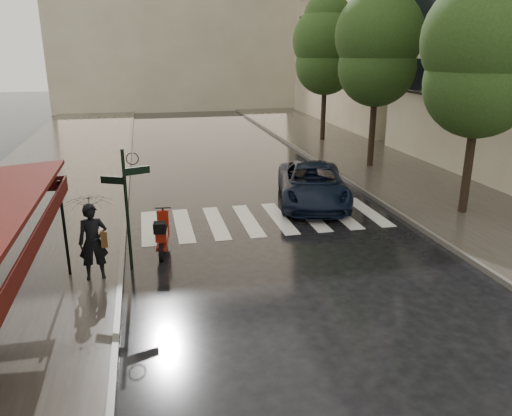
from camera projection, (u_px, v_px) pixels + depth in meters
name	position (u px, v px, depth m)	size (l,w,h in m)	color
ground	(191.00, 324.00, 10.15)	(120.00, 120.00, 0.00)	black
sidewalk_near	(51.00, 184.00, 20.33)	(6.00, 60.00, 0.12)	#38332D
sidewalk_far	(384.00, 166.00, 23.41)	(5.50, 60.00, 0.12)	#38332D
curb_near	(128.00, 179.00, 20.96)	(0.12, 60.00, 0.16)	#595651
curb_far	(328.00, 169.00, 22.82)	(0.12, 60.00, 0.16)	#595651
crosswalk	(264.00, 219.00, 16.34)	(7.85, 3.20, 0.01)	silver
signpost	(126.00, 200.00, 12.12)	(1.17, 0.29, 3.10)	black
tree_near	(484.00, 49.00, 15.16)	(3.80, 3.80, 7.99)	black
tree_mid	(378.00, 42.00, 21.55)	(3.80, 3.80, 8.34)	black
tree_far	(326.00, 45.00, 28.13)	(3.80, 3.80, 8.16)	black
pedestrian_with_umbrella	(90.00, 211.00, 11.41)	(1.18, 1.20, 2.55)	black
scooter	(162.00, 235.00, 13.52)	(0.54, 1.69, 1.11)	black
parked_car	(313.00, 184.00, 17.87)	(2.32, 5.03, 1.40)	black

